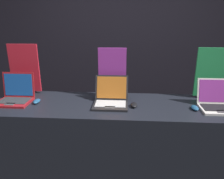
% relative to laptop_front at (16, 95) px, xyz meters
% --- Properties ---
extents(wall_back, '(8.00, 0.05, 2.80)m').
position_rel_laptop_front_xyz_m(wall_back, '(0.97, 1.41, 0.35)').
color(wall_back, black).
rests_on(wall_back, ground_plane).
extents(display_counter, '(2.37, 0.68, 0.98)m').
position_rel_laptop_front_xyz_m(display_counter, '(0.97, -0.01, -0.56)').
color(display_counter, black).
rests_on(display_counter, ground_plane).
extents(laptop_front, '(0.32, 0.29, 0.27)m').
position_rel_laptop_front_xyz_m(laptop_front, '(0.00, 0.00, 0.00)').
color(laptop_front, maroon).
rests_on(laptop_front, display_counter).
extents(mouse_front, '(0.06, 0.12, 0.04)m').
position_rel_laptop_front_xyz_m(mouse_front, '(0.22, -0.03, -0.05)').
color(mouse_front, navy).
rests_on(mouse_front, display_counter).
extents(promo_stand_front, '(0.32, 0.07, 0.54)m').
position_rel_laptop_front_xyz_m(promo_stand_front, '(-0.00, 0.26, 0.19)').
color(promo_stand_front, black).
rests_on(promo_stand_front, display_counter).
extents(laptop_middle, '(0.32, 0.34, 0.25)m').
position_rel_laptop_front_xyz_m(laptop_middle, '(0.95, -0.01, -0.00)').
color(laptop_middle, black).
rests_on(laptop_middle, display_counter).
extents(mouse_middle, '(0.06, 0.12, 0.04)m').
position_rel_laptop_front_xyz_m(mouse_middle, '(1.17, -0.06, -0.05)').
color(mouse_middle, black).
rests_on(mouse_middle, display_counter).
extents(promo_stand_middle, '(0.28, 0.07, 0.52)m').
position_rel_laptop_front_xyz_m(promo_stand_middle, '(0.95, 0.18, 0.18)').
color(promo_stand_middle, black).
rests_on(promo_stand_middle, display_counter).
extents(laptop_back, '(0.32, 0.31, 0.25)m').
position_rel_laptop_front_xyz_m(laptop_back, '(1.94, -0.04, -0.00)').
color(laptop_back, silver).
rests_on(laptop_back, display_counter).
extents(mouse_back, '(0.06, 0.11, 0.03)m').
position_rel_laptop_front_xyz_m(mouse_back, '(1.72, -0.09, -0.05)').
color(mouse_back, navy).
rests_on(mouse_back, display_counter).
extents(promo_stand_back, '(0.29, 0.07, 0.52)m').
position_rel_laptop_front_xyz_m(promo_stand_back, '(1.94, 0.23, 0.19)').
color(promo_stand_back, black).
rests_on(promo_stand_back, display_counter).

